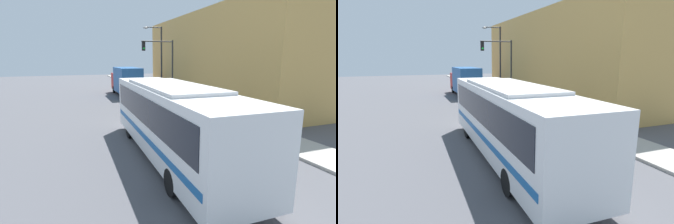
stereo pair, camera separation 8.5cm
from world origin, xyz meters
TOP-DOWN VIEW (x-y plane):
  - ground_plane at (0.00, 0.00)m, footprint 120.00×120.00m
  - sidewalk at (5.73, 20.00)m, footprint 2.45×70.00m
  - building_facade at (9.95, 13.31)m, footprint 6.00×24.61m
  - city_bus at (-0.67, -0.71)m, footprint 2.85×11.57m
  - delivery_truck at (1.71, 19.71)m, footprint 2.38×7.50m
  - fire_hydrant at (5.10, 2.65)m, footprint 0.28×0.37m
  - traffic_light_pole at (4.20, 13.81)m, footprint 3.28×0.35m
  - parking_meter at (5.10, 7.21)m, footprint 0.14×0.14m
  - street_lamp at (5.09, 17.38)m, footprint 2.20×0.28m

SIDE VIEW (x-z plane):
  - ground_plane at x=0.00m, z-range 0.00..0.00m
  - sidewalk at x=5.73m, z-range 0.00..0.14m
  - fire_hydrant at x=5.10m, z-range 0.13..0.94m
  - parking_meter at x=5.10m, z-range 0.36..1.56m
  - delivery_truck at x=1.71m, z-range 0.13..3.42m
  - city_bus at x=-0.67m, z-range 0.24..3.56m
  - traffic_light_pole at x=4.20m, z-range 1.20..7.18m
  - building_facade at x=9.95m, z-range 0.00..8.76m
  - street_lamp at x=5.09m, z-range 0.78..8.42m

